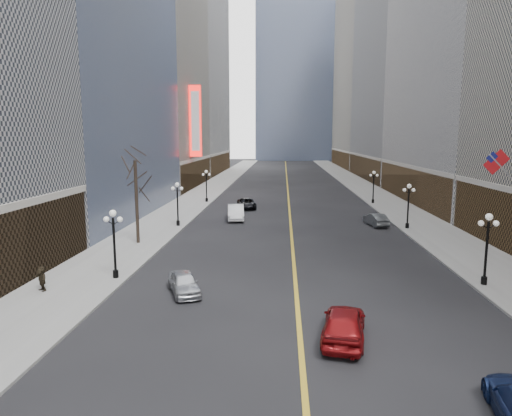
# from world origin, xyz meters

# --- Properties ---
(sidewalk_east) EXTENTS (6.00, 230.00, 0.15)m
(sidewalk_east) POSITION_xyz_m (14.00, 70.00, 0.07)
(sidewalk_east) COLOR gray
(sidewalk_east) RESTS_ON ground
(sidewalk_west) EXTENTS (6.00, 230.00, 0.15)m
(sidewalk_west) POSITION_xyz_m (-14.00, 70.00, 0.07)
(sidewalk_west) COLOR gray
(sidewalk_west) RESTS_ON ground
(lane_line) EXTENTS (0.25, 200.00, 0.02)m
(lane_line) POSITION_xyz_m (0.00, 80.00, 0.01)
(lane_line) COLOR gold
(lane_line) RESTS_ON ground
(bldg_east_c) EXTENTS (26.60, 40.60, 48.80)m
(bldg_east_c) POSITION_xyz_m (29.88, 106.00, 24.18)
(bldg_east_c) COLOR gray
(bldg_east_c) RESTS_ON ground
(bldg_east_d) EXTENTS (26.60, 46.60, 62.80)m
(bldg_east_d) POSITION_xyz_m (29.90, 149.00, 31.17)
(bldg_east_d) COLOR #ACA38E
(bldg_east_d) RESTS_ON ground
(bldg_west_c) EXTENTS (26.60, 30.60, 50.80)m
(bldg_west_c) POSITION_xyz_m (-29.88, 87.00, 25.19)
(bldg_west_c) COLOR #ACA38E
(bldg_west_c) RESTS_ON ground
(bldg_west_d) EXTENTS (26.60, 38.60, 72.80)m
(bldg_west_d) POSITION_xyz_m (-29.92, 121.00, 36.17)
(bldg_west_d) COLOR silver
(bldg_west_d) RESTS_ON ground
(streetlamp_east_1) EXTENTS (1.26, 0.44, 4.52)m
(streetlamp_east_1) POSITION_xyz_m (11.80, 30.00, 2.90)
(streetlamp_east_1) COLOR black
(streetlamp_east_1) RESTS_ON sidewalk_east
(streetlamp_east_2) EXTENTS (1.26, 0.44, 4.52)m
(streetlamp_east_2) POSITION_xyz_m (11.80, 48.00, 2.90)
(streetlamp_east_2) COLOR black
(streetlamp_east_2) RESTS_ON sidewalk_east
(streetlamp_east_3) EXTENTS (1.26, 0.44, 4.52)m
(streetlamp_east_3) POSITION_xyz_m (11.80, 66.00, 2.90)
(streetlamp_east_3) COLOR black
(streetlamp_east_3) RESTS_ON sidewalk_east
(streetlamp_west_1) EXTENTS (1.26, 0.44, 4.52)m
(streetlamp_west_1) POSITION_xyz_m (-11.80, 30.00, 2.90)
(streetlamp_west_1) COLOR black
(streetlamp_west_1) RESTS_ON sidewalk_west
(streetlamp_west_2) EXTENTS (1.26, 0.44, 4.52)m
(streetlamp_west_2) POSITION_xyz_m (-11.80, 48.00, 2.90)
(streetlamp_west_2) COLOR black
(streetlamp_west_2) RESTS_ON sidewalk_west
(streetlamp_west_3) EXTENTS (1.26, 0.44, 4.52)m
(streetlamp_west_3) POSITION_xyz_m (-11.80, 66.00, 2.90)
(streetlamp_west_3) COLOR black
(streetlamp_west_3) RESTS_ON sidewalk_west
(flag_5) EXTENTS (2.87, 0.12, 2.87)m
(flag_5) POSITION_xyz_m (15.31, 37.00, 7.29)
(flag_5) COLOR #B2B2B7
(flag_5) RESTS_ON ground
(theatre_marquee) EXTENTS (2.00, 0.55, 12.00)m
(theatre_marquee) POSITION_xyz_m (-15.88, 80.00, 12.00)
(theatre_marquee) COLOR red
(theatre_marquee) RESTS_ON ground
(tree_west_far) EXTENTS (3.60, 3.60, 7.92)m
(tree_west_far) POSITION_xyz_m (-13.50, 40.00, 6.24)
(tree_west_far) COLOR #2D231C
(tree_west_far) RESTS_ON sidewalk_west
(car_nb_near) EXTENTS (2.94, 4.16, 1.32)m
(car_nb_near) POSITION_xyz_m (-6.73, 27.61, 0.66)
(car_nb_near) COLOR #B5B9BE
(car_nb_near) RESTS_ON ground
(car_nb_mid) EXTENTS (2.38, 5.30, 1.69)m
(car_nb_mid) POSITION_xyz_m (-6.19, 52.51, 0.84)
(car_nb_mid) COLOR silver
(car_nb_mid) RESTS_ON ground
(car_nb_far) EXTENTS (3.06, 5.18, 1.35)m
(car_nb_far) POSITION_xyz_m (-5.61, 60.71, 0.68)
(car_nb_far) COLOR black
(car_nb_far) RESTS_ON ground
(car_sb_mid) EXTENTS (2.71, 4.99, 1.61)m
(car_sb_mid) POSITION_xyz_m (2.00, 21.76, 0.80)
(car_sb_mid) COLOR maroon
(car_sb_mid) RESTS_ON ground
(car_sb_far) EXTENTS (2.18, 4.25, 1.34)m
(car_sb_far) POSITION_xyz_m (9.00, 49.82, 0.67)
(car_sb_far) COLOR #54585C
(car_sb_far) RESTS_ON ground
(ped_west_far) EXTENTS (1.33, 1.22, 1.52)m
(ped_west_far) POSITION_xyz_m (-15.28, 27.20, 0.91)
(ped_west_far) COLOR black
(ped_west_far) RESTS_ON sidewalk_west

